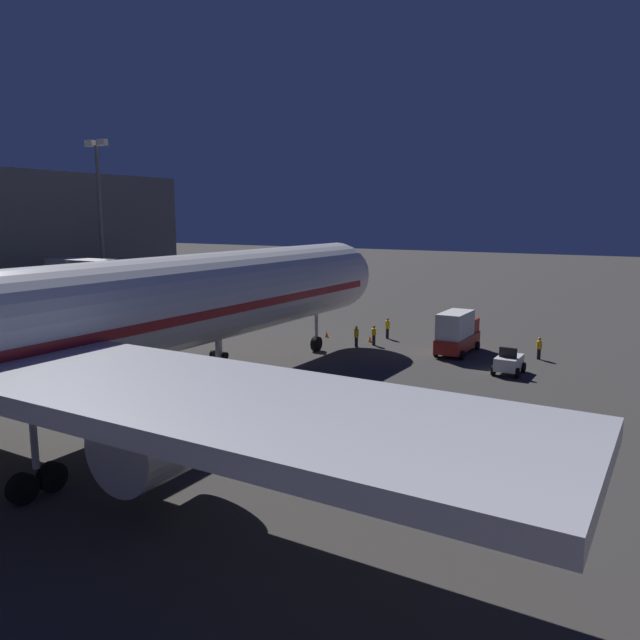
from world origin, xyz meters
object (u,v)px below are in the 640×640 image
at_px(ground_crew_by_tug, 387,327).
at_px(jet_bridge, 155,279).
at_px(ground_crew_under_port_wing, 374,334).
at_px(ground_crew_near_nose_gear, 539,347).
at_px(ground_crew_by_belt_loader, 356,336).
at_px(baggage_tug_lead, 509,363).
at_px(traffic_cone_nose_port, 370,339).
at_px(cargo_truck_aft, 457,332).
at_px(apron_floodlight_mast, 101,219).
at_px(traffic_cone_nose_starboard, 327,334).

bearing_deg(ground_crew_by_tug, jet_bridge, 43.96).
height_order(ground_crew_under_port_wing, ground_crew_by_tug, ground_crew_by_tug).
distance_m(ground_crew_near_nose_gear, ground_crew_by_belt_loader, 14.59).
xyz_separation_m(ground_crew_near_nose_gear, ground_crew_by_tug, (13.50, -1.50, 0.11)).
bearing_deg(baggage_tug_lead, ground_crew_under_port_wing, -17.42).
xyz_separation_m(jet_bridge, traffic_cone_nose_port, (-13.78, -11.74, -5.63)).
relative_size(cargo_truck_aft, baggage_tug_lead, 2.13).
distance_m(ground_crew_by_belt_loader, ground_crew_under_port_wing, 1.71).
bearing_deg(cargo_truck_aft, jet_bridge, 27.24).
relative_size(apron_floodlight_mast, traffic_cone_nose_starboard, 33.38).
bearing_deg(ground_crew_by_tug, apron_floodlight_mast, 14.52).
distance_m(ground_crew_by_belt_loader, ground_crew_by_tug, 4.74).
xyz_separation_m(apron_floodlight_mast, ground_crew_under_port_wing, (-28.59, -4.08, -9.67)).
bearing_deg(ground_crew_under_port_wing, baggage_tug_lead, 162.58).
relative_size(baggage_tug_lead, ground_crew_under_port_wing, 1.57).
bearing_deg(apron_floodlight_mast, ground_crew_by_tug, -165.48).
relative_size(ground_crew_near_nose_gear, ground_crew_by_belt_loader, 0.96).
relative_size(ground_crew_by_belt_loader, ground_crew_under_port_wing, 1.04).
bearing_deg(ground_crew_by_tug, traffic_cone_nose_starboard, 23.41).
relative_size(baggage_tug_lead, traffic_cone_nose_port, 4.96).
bearing_deg(ground_crew_under_port_wing, traffic_cone_nose_port, -50.13).
height_order(apron_floodlight_mast, ground_crew_by_belt_loader, apron_floodlight_mast).
xyz_separation_m(ground_crew_by_belt_loader, traffic_cone_nose_starboard, (4.34, -2.48, -0.71)).
bearing_deg(ground_crew_under_port_wing, ground_crew_near_nose_gear, -172.43).
xyz_separation_m(jet_bridge, baggage_tug_lead, (-27.03, -6.80, -5.13)).
bearing_deg(traffic_cone_nose_port, ground_crew_by_belt_loader, 88.52).
bearing_deg(apron_floodlight_mast, traffic_cone_nose_starboard, -167.54).
relative_size(apron_floodlight_mast, ground_crew_near_nose_gear, 10.67).
distance_m(apron_floodlight_mast, ground_crew_under_port_wing, 30.46).
relative_size(ground_crew_under_port_wing, ground_crew_by_tug, 0.91).
bearing_deg(apron_floodlight_mast, cargo_truck_aft, -172.61).
relative_size(ground_crew_by_belt_loader, traffic_cone_nose_starboard, 3.26).
bearing_deg(ground_crew_under_port_wing, jet_bridge, 36.05).
xyz_separation_m(cargo_truck_aft, traffic_cone_nose_port, (8.03, -0.52, -1.48)).
distance_m(ground_crew_near_nose_gear, traffic_cone_nose_starboard, 18.60).
xyz_separation_m(ground_crew_by_belt_loader, ground_crew_under_port_wing, (-0.95, -1.42, -0.03)).
height_order(ground_crew_near_nose_gear, traffic_cone_nose_port, ground_crew_near_nose_gear).
relative_size(ground_crew_near_nose_gear, ground_crew_by_tug, 0.90).
relative_size(cargo_truck_aft, ground_crew_near_nose_gear, 3.39).
height_order(cargo_truck_aft, ground_crew_by_belt_loader, cargo_truck_aft).
xyz_separation_m(ground_crew_near_nose_gear, traffic_cone_nose_starboard, (18.57, 0.70, -0.67)).
bearing_deg(traffic_cone_nose_starboard, traffic_cone_nose_port, 180.00).
height_order(ground_crew_by_tug, traffic_cone_nose_port, ground_crew_by_tug).
relative_size(jet_bridge, apron_floodlight_mast, 1.17).
distance_m(ground_crew_by_belt_loader, traffic_cone_nose_port, 2.58).
relative_size(jet_bridge, ground_crew_by_belt_loader, 11.99).
height_order(ground_crew_near_nose_gear, ground_crew_by_tug, ground_crew_by_tug).
bearing_deg(ground_crew_by_tug, ground_crew_near_nose_gear, 173.66).
xyz_separation_m(baggage_tug_lead, ground_crew_under_port_wing, (12.36, -3.88, 0.17)).
xyz_separation_m(ground_crew_under_port_wing, ground_crew_by_tug, (0.21, -3.26, 0.10)).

